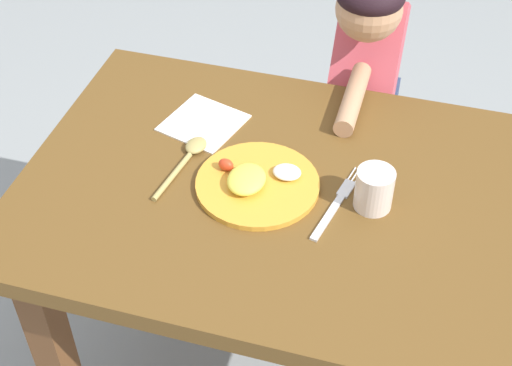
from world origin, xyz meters
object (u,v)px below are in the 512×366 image
(spoon, at_px, (189,154))
(drinking_cup, at_px, (374,189))
(plate, at_px, (256,182))
(person, at_px, (362,110))
(fork, at_px, (336,204))

(spoon, relative_size, drinking_cup, 2.39)
(plate, distance_m, spoon, 0.17)
(drinking_cup, bearing_deg, spoon, 174.78)
(person, bearing_deg, fork, 93.03)
(fork, bearing_deg, plate, 98.95)
(plate, height_order, person, person)
(person, bearing_deg, plate, 75.67)
(spoon, height_order, drinking_cup, drinking_cup)
(fork, xyz_separation_m, person, (-0.03, 0.56, -0.18))
(plate, bearing_deg, person, 75.67)
(fork, distance_m, person, 0.59)
(spoon, distance_m, drinking_cup, 0.40)
(fork, relative_size, drinking_cup, 2.61)
(fork, bearing_deg, person, 15.21)
(fork, height_order, drinking_cup, drinking_cup)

